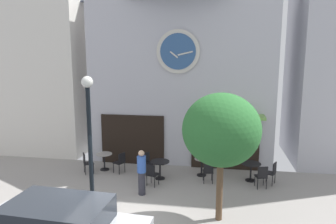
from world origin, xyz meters
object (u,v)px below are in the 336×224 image
(cafe_table_center_right, at_px, (251,168))
(cafe_chair_outer, at_px, (147,161))
(cafe_table_center, at_px, (104,158))
(cafe_chair_right_end, at_px, (262,175))
(street_lamp, at_px, (90,144))
(street_tree, at_px, (221,130))
(cafe_chair_facing_wall, at_px, (120,161))
(cafe_chair_mid_row, at_px, (272,171))
(cafe_chair_near_lamp, at_px, (208,170))
(cafe_chair_facing_street, at_px, (87,162))
(cafe_table_center_left, at_px, (160,166))
(cafe_table_near_curb, at_px, (202,165))
(cafe_chair_curbside, at_px, (152,173))
(pedestrian_blue, at_px, (142,172))

(cafe_table_center_right, relative_size, cafe_chair_outer, 0.86)
(cafe_table_center, relative_size, cafe_chair_right_end, 0.82)
(cafe_chair_right_end, bearing_deg, street_lamp, -155.64)
(street_tree, distance_m, cafe_chair_facing_wall, 5.81)
(street_tree, relative_size, cafe_chair_facing_wall, 4.38)
(cafe_chair_mid_row, relative_size, cafe_chair_outer, 1.00)
(cafe_chair_outer, relative_size, cafe_chair_facing_wall, 1.00)
(street_tree, relative_size, cafe_table_center, 5.34)
(cafe_chair_near_lamp, xyz_separation_m, cafe_chair_mid_row, (2.46, 0.28, 0.00))
(cafe_chair_facing_street, height_order, cafe_chair_outer, same)
(cafe_table_center_left, distance_m, cafe_chair_outer, 0.86)
(cafe_table_center_left, height_order, cafe_table_near_curb, cafe_table_center_left)
(cafe_chair_facing_street, bearing_deg, cafe_chair_right_end, -3.26)
(cafe_table_center_left, height_order, cafe_chair_near_lamp, cafe_chair_near_lamp)
(cafe_table_center_left, relative_size, cafe_chair_outer, 0.86)
(cafe_chair_outer, bearing_deg, cafe_chair_facing_wall, -171.83)
(street_tree, distance_m, cafe_chair_curbside, 4.07)
(cafe_chair_curbside, xyz_separation_m, pedestrian_blue, (-0.20, -0.79, 0.33))
(cafe_table_center_left, distance_m, cafe_chair_mid_row, 4.42)
(street_tree, bearing_deg, cafe_table_center, 144.75)
(street_lamp, distance_m, cafe_table_center_left, 3.77)
(street_lamp, bearing_deg, cafe_chair_facing_wall, 91.49)
(street_tree, height_order, cafe_chair_curbside, street_tree)
(cafe_table_center_left, bearing_deg, pedestrian_blue, -103.36)
(street_tree, relative_size, cafe_chair_mid_row, 4.38)
(street_lamp, distance_m, cafe_chair_near_lamp, 4.90)
(street_lamp, relative_size, cafe_table_near_curb, 5.89)
(cafe_chair_mid_row, relative_size, cafe_chair_curbside, 1.00)
(street_tree, distance_m, cafe_chair_mid_row, 4.33)
(cafe_table_near_curb, relative_size, cafe_chair_facing_wall, 0.83)
(cafe_chair_mid_row, distance_m, cafe_chair_curbside, 4.69)
(cafe_table_near_curb, distance_m, cafe_chair_mid_row, 2.80)
(cafe_table_near_curb, relative_size, cafe_chair_mid_row, 0.83)
(cafe_table_center_left, bearing_deg, cafe_chair_facing_street, 178.79)
(street_tree, distance_m, cafe_table_center_right, 4.20)
(cafe_table_center, bearing_deg, street_tree, -35.25)
(cafe_table_center_left, relative_size, cafe_chair_mid_row, 0.86)
(cafe_chair_near_lamp, distance_m, cafe_chair_facing_wall, 3.79)
(street_lamp, distance_m, cafe_chair_curbside, 3.12)
(cafe_chair_near_lamp, bearing_deg, cafe_chair_facing_wall, 172.38)
(street_lamp, height_order, cafe_chair_mid_row, street_lamp)
(street_lamp, bearing_deg, cafe_table_center_right, 31.57)
(cafe_table_center, distance_m, cafe_table_near_curb, 4.27)
(cafe_table_center_right, bearing_deg, cafe_table_near_curb, 172.76)
(cafe_chair_facing_wall, bearing_deg, cafe_chair_right_end, -6.90)
(pedestrian_blue, bearing_deg, cafe_table_near_curb, 47.28)
(cafe_table_center, relative_size, cafe_table_center_right, 0.95)
(cafe_table_center, xyz_separation_m, cafe_chair_outer, (1.93, -0.09, 0.01))
(cafe_table_near_curb, distance_m, cafe_chair_facing_street, 4.89)
(cafe_chair_mid_row, xyz_separation_m, cafe_chair_facing_wall, (-6.22, 0.22, 0.00))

